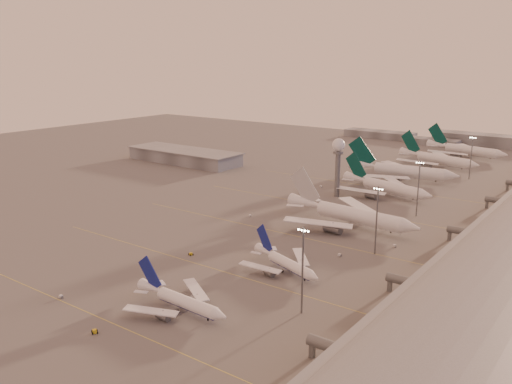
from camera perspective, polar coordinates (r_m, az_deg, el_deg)
The scene contains 25 objects.
ground at distance 188.43m, azimuth -10.52°, elevation -7.68°, with size 700.00×700.00×0.00m, color #5E5C5C.
taxiway_markings at distance 212.21m, azimuth 6.31°, elevation -4.99°, with size 180.00×185.25×0.02m.
hangar at distance 364.75m, azimuth -7.56°, elevation 3.80°, with size 82.00×27.00×8.50m.
radar_tower at distance 273.03m, azimuth 8.65°, elevation 3.81°, with size 6.40×6.40×31.10m.
mast_a at distance 148.87m, azimuth 4.92°, elevation -7.84°, with size 3.60×0.56×25.00m.
mast_b at distance 196.55m, azimuth 12.59°, elevation -2.62°, with size 3.60×0.56×25.00m.
mast_c at distance 247.95m, azimuth 16.72°, elevation 0.61°, with size 3.60×0.56×25.00m.
mast_d at distance 333.15m, azimuth 21.71°, elevation 3.57°, with size 3.60×0.56×25.00m.
distant_horizon at distance 465.75m, azimuth 20.25°, elevation 5.24°, with size 165.00×37.50×9.00m.
narrowbody_near at distance 155.09m, azimuth -7.89°, elevation -11.45°, with size 34.14×27.24×13.34m.
narrowbody_mid at distance 179.99m, azimuth 3.15°, elevation -7.62°, with size 31.92×25.01×13.01m.
widebody_white at distance 228.87m, azimuth 9.94°, elevation -2.68°, with size 62.86×50.17×22.12m.
greentail_a at distance 282.95m, azimuth 13.56°, elevation 0.32°, with size 53.43×42.60×19.82m.
greentail_b at distance 320.07m, azimuth 15.11°, elevation 1.94°, with size 64.50×51.90×23.43m.
greentail_c at distance 366.03m, azimuth 18.61°, elevation 3.12°, with size 56.79×45.21×21.20m.
greentail_d at distance 407.25m, azimuth 21.22°, elevation 3.98°, with size 59.32×47.38×21.86m.
gsv_truck_a at distance 171.69m, azimuth -19.78°, elevation -10.19°, with size 4.96×1.95×1.99m.
gsv_tug_near at distance 149.58m, azimuth -16.62°, elevation -13.90°, with size 3.57×4.03×0.99m.
gsv_catering_a at distance 139.75m, azimuth 7.13°, elevation -14.89°, with size 4.80×3.70×3.61m.
gsv_tug_mid at distance 196.12m, azimuth -6.87°, elevation -6.51°, with size 3.52×2.73×0.89m.
gsv_truck_b at distance 195.47m, azimuth 8.90°, elevation -6.46°, with size 5.33×2.18×2.12m.
gsv_truck_c at distance 239.83m, azimuth -0.56°, elevation -2.39°, with size 4.96×3.47×1.89m.
gsv_catering_b at distance 208.53m, azimuth 14.44°, elevation -5.15°, with size 5.13×2.98×3.96m.
gsv_truck_d at distance 294.96m, azimuth 6.90°, elevation 0.71°, with size 2.14×5.48×2.20m.
gsv_tug_hangar at distance 290.23m, azimuth 16.68°, elevation -0.14°, with size 3.93×2.81×1.02m.
Camera 1 is at (129.19, -118.25, 69.54)m, focal length 38.00 mm.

